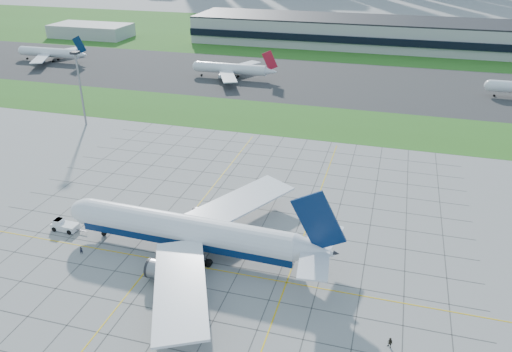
{
  "coord_description": "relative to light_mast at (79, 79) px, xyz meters",
  "views": [
    {
      "loc": [
        33.76,
        -78.48,
        61.17
      ],
      "look_at": [
        3.24,
        27.84,
        7.0
      ],
      "focal_mm": 35.0,
      "sensor_mm": 36.0,
      "label": 1
    }
  ],
  "objects": [
    {
      "name": "light_mast",
      "position": [
        0.0,
        0.0,
        0.0
      ],
      "size": [
        2.5,
        2.5,
        25.6
      ],
      "color": "gray",
      "rests_on": "ground"
    },
    {
      "name": "grass_median",
      "position": [
        70.0,
        25.0,
        -16.16
      ],
      "size": [
        700.0,
        35.0,
        0.04
      ],
      "primitive_type": "cube",
      "color": "#2D601B",
      "rests_on": "ground"
    },
    {
      "name": "pushback_tug",
      "position": [
        34.87,
        -62.3,
        -15.08
      ],
      "size": [
        8.91,
        3.28,
        2.47
      ],
      "rotation": [
        0.0,
        0.0,
        -0.03
      ],
      "color": "white",
      "rests_on": "ground"
    },
    {
      "name": "crew_near",
      "position": [
        44.22,
        -69.62,
        -15.3
      ],
      "size": [
        0.75,
        0.75,
        1.75
      ],
      "primitive_type": "imported",
      "rotation": [
        0.0,
        0.0,
        0.8
      ],
      "color": "black",
      "rests_on": "ground"
    },
    {
      "name": "crew_far",
      "position": [
        107.95,
        -78.8,
        -15.23
      ],
      "size": [
        1.17,
        1.13,
        1.9
      ],
      "primitive_type": "imported",
      "rotation": [
        0.0,
        0.0,
        -0.64
      ],
      "color": "#2A251C",
      "rests_on": "ground"
    },
    {
      "name": "service_block",
      "position": [
        -90.0,
        145.0,
        -12.18
      ],
      "size": [
        50.0,
        25.0,
        8.0
      ],
      "primitive_type": "cube",
      "color": "#B7B7B2",
      "rests_on": "ground"
    },
    {
      "name": "terminal",
      "position": [
        110.0,
        164.87,
        -8.29
      ],
      "size": [
        260.0,
        43.0,
        15.8
      ],
      "color": "#B7B7B2",
      "rests_on": "ground"
    },
    {
      "name": "airliner",
      "position": [
        66.1,
        -62.73,
        -10.93
      ],
      "size": [
        60.98,
        61.76,
        19.19
      ],
      "rotation": [
        0.0,
        0.0,
        -0.03
      ],
      "color": "white",
      "rests_on": "ground"
    },
    {
      "name": "apron_markings",
      "position": [
        70.43,
        -53.91,
        -16.17
      ],
      "size": [
        120.0,
        130.0,
        0.03
      ],
      "color": "#474744",
      "rests_on": "ground"
    },
    {
      "name": "distant_jet_1",
      "position": [
        30.09,
        73.15,
        -11.7
      ],
      "size": [
        38.83,
        42.66,
        14.08
      ],
      "color": "white",
      "rests_on": "ground"
    },
    {
      "name": "ground",
      "position": [
        70.0,
        -65.0,
        -16.18
      ],
      "size": [
        1400.0,
        1400.0,
        0.0
      ],
      "primitive_type": "plane",
      "color": "gray",
      "rests_on": "ground"
    },
    {
      "name": "asphalt_taxiway",
      "position": [
        70.0,
        80.0,
        -16.15
      ],
      "size": [
        700.0,
        75.0,
        0.04
      ],
      "primitive_type": "cube",
      "color": "#383838",
      "rests_on": "ground"
    },
    {
      "name": "distant_jet_0",
      "position": [
        -72.31,
        79.64,
        -11.7
      ],
      "size": [
        39.13,
        42.66,
        14.08
      ],
      "color": "white",
      "rests_on": "ground"
    },
    {
      "name": "grass_far",
      "position": [
        70.0,
        190.0,
        -16.16
      ],
      "size": [
        700.0,
        145.0,
        0.04
      ],
      "primitive_type": "cube",
      "color": "#2D601B",
      "rests_on": "ground"
    }
  ]
}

